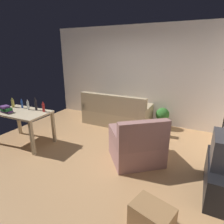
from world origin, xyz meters
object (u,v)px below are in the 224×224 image
object	(u,v)px
armchair	(137,146)
storage_box	(152,217)
bottle_clear	(28,105)
bottle_red	(43,107)
tv_stand	(222,178)
bottle_squat	(13,103)
bottle_dark	(36,105)
potted_plant	(162,116)
book_stack	(6,109)
bottle_blue	(22,104)
couch	(116,114)
desk	(23,116)

from	to	relation	value
armchair	storage_box	xyz separation A→B (m)	(0.63, -1.28, -0.17)
bottle_clear	bottle_red	world-z (taller)	bottle_clear
tv_stand	bottle_squat	distance (m)	4.43
bottle_squat	bottle_dark	distance (m)	0.68
potted_plant	bottle_squat	xyz separation A→B (m)	(-3.06, -2.13, 0.52)
bottle_squat	book_stack	bearing A→B (deg)	-55.99
bottle_squat	bottle_clear	bearing A→B (deg)	3.31
bottle_blue	book_stack	bearing A→B (deg)	-93.60
potted_plant	couch	bearing A→B (deg)	-165.78
desk	bottle_red	world-z (taller)	bottle_red
storage_box	book_stack	size ratio (longest dim) A/B	1.95
desk	bottle_blue	xyz separation A→B (m)	(-0.22, 0.19, 0.20)
bottle_dark	book_stack	bearing A→B (deg)	-137.75
desk	bottle_squat	size ratio (longest dim) A/B	5.58
couch	tv_stand	xyz separation A→B (m)	(2.56, -1.77, -0.07)
potted_plant	bottle_dark	bearing A→B (deg)	-139.30
storage_box	bottle_clear	size ratio (longest dim) A/B	2.12
book_stack	storage_box	bearing A→B (deg)	-11.03
desk	bottle_blue	world-z (taller)	bottle_blue
bottle_clear	storage_box	bearing A→B (deg)	-17.99
bottle_clear	bottle_blue	bearing A→B (deg)	174.51
couch	bottle_red	xyz separation A→B (m)	(-0.93, -1.75, 0.55)
desk	armchair	world-z (taller)	armchair
potted_plant	bottle_clear	xyz separation A→B (m)	(-2.59, -2.10, 0.53)
bottle_squat	book_stack	size ratio (longest dim) A/B	0.89
storage_box	bottle_dark	world-z (taller)	bottle_dark
storage_box	bottle_blue	world-z (taller)	bottle_blue
potted_plant	bottle_blue	distance (m)	3.54
armchair	couch	bearing A→B (deg)	-91.85
storage_box	book_stack	xyz separation A→B (m)	(-3.40, 0.66, 0.68)
bottle_squat	armchair	bearing A→B (deg)	5.41
bottle_dark	desk	bearing A→B (deg)	-133.26
book_stack	potted_plant	bearing A→B (deg)	40.95
bottle_clear	bottle_dark	world-z (taller)	bottle_dark
couch	armchair	xyz separation A→B (m)	(1.16, -1.54, 0.01)
couch	armchair	world-z (taller)	same
couch	desk	world-z (taller)	couch
armchair	book_stack	world-z (taller)	armchair
armchair	bottle_squat	xyz separation A→B (m)	(-2.99, -0.28, 0.53)
potted_plant	bottle_squat	world-z (taller)	bottle_squat
book_stack	bottle_blue	bearing A→B (deg)	86.40
desk	potted_plant	xyz separation A→B (m)	(2.60, 2.28, -0.32)
storage_box	bottle_dark	xyz separation A→B (m)	(-2.95, 1.07, 0.74)
tv_stand	bottle_blue	distance (m)	4.18
desk	bottle_squat	xyz separation A→B (m)	(-0.47, 0.14, 0.20)
couch	bottle_clear	size ratio (longest dim) A/B	8.32
couch	bottle_red	world-z (taller)	bottle_red
potted_plant	desk	bearing A→B (deg)	-138.78
storage_box	book_stack	bearing A→B (deg)	168.97
bottle_clear	potted_plant	bearing A→B (deg)	39.11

